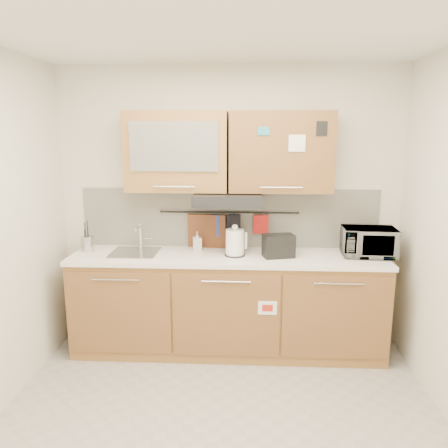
# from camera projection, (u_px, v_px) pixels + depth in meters

# --- Properties ---
(floor) EXTENTS (3.20, 3.20, 0.00)m
(floor) POSITION_uv_depth(u_px,v_px,m) (220.00, 434.00, 2.95)
(floor) COLOR #9E9993
(floor) RESTS_ON ground
(ceiling) EXTENTS (3.20, 3.20, 0.00)m
(ceiling) POSITION_uv_depth(u_px,v_px,m) (219.00, 22.00, 2.41)
(ceiling) COLOR white
(ceiling) RESTS_ON wall_back
(wall_back) EXTENTS (3.20, 0.00, 3.20)m
(wall_back) POSITION_uv_depth(u_px,v_px,m) (229.00, 207.00, 4.15)
(wall_back) COLOR silver
(wall_back) RESTS_ON ground
(base_cabinet) EXTENTS (2.80, 0.64, 0.88)m
(base_cabinet) POSITION_uv_depth(u_px,v_px,m) (228.00, 308.00, 4.03)
(base_cabinet) COLOR #AB753D
(base_cabinet) RESTS_ON floor
(countertop) EXTENTS (2.82, 0.62, 0.04)m
(countertop) POSITION_uv_depth(u_px,v_px,m) (228.00, 257.00, 3.93)
(countertop) COLOR white
(countertop) RESTS_ON base_cabinet
(backsplash) EXTENTS (2.80, 0.02, 0.56)m
(backsplash) POSITION_uv_depth(u_px,v_px,m) (229.00, 218.00, 4.16)
(backsplash) COLOR silver
(backsplash) RESTS_ON countertop
(upper_cabinets) EXTENTS (1.82, 0.37, 0.70)m
(upper_cabinets) POSITION_uv_depth(u_px,v_px,m) (228.00, 152.00, 3.86)
(upper_cabinets) COLOR #AB753D
(upper_cabinets) RESTS_ON wall_back
(range_hood) EXTENTS (0.60, 0.46, 0.10)m
(range_hood) POSITION_uv_depth(u_px,v_px,m) (228.00, 199.00, 3.88)
(range_hood) COLOR black
(range_hood) RESTS_ON upper_cabinets
(sink) EXTENTS (0.42, 0.40, 0.26)m
(sink) POSITION_uv_depth(u_px,v_px,m) (135.00, 252.00, 3.98)
(sink) COLOR silver
(sink) RESTS_ON countertop
(utensil_rail) EXTENTS (1.30, 0.02, 0.02)m
(utensil_rail) POSITION_uv_depth(u_px,v_px,m) (229.00, 212.00, 4.11)
(utensil_rail) COLOR black
(utensil_rail) RESTS_ON backsplash
(utensil_crock) EXTENTS (0.12, 0.12, 0.29)m
(utensil_crock) POSITION_uv_depth(u_px,v_px,m) (88.00, 243.00, 4.03)
(utensil_crock) COLOR #AFAFB3
(utensil_crock) RESTS_ON countertop
(kettle) EXTENTS (0.22, 0.21, 0.29)m
(kettle) POSITION_uv_depth(u_px,v_px,m) (235.00, 243.00, 3.88)
(kettle) COLOR white
(kettle) RESTS_ON countertop
(toaster) EXTENTS (0.30, 0.22, 0.20)m
(toaster) POSITION_uv_depth(u_px,v_px,m) (279.00, 246.00, 3.84)
(toaster) COLOR black
(toaster) RESTS_ON countertop
(microwave) EXTENTS (0.47, 0.33, 0.25)m
(microwave) POSITION_uv_depth(u_px,v_px,m) (369.00, 242.00, 3.86)
(microwave) COLOR #999999
(microwave) RESTS_ON countertop
(soap_bottle) EXTENTS (0.09, 0.09, 0.17)m
(soap_bottle) POSITION_uv_depth(u_px,v_px,m) (197.00, 241.00, 4.08)
(soap_bottle) COLOR #999999
(soap_bottle) RESTS_ON countertop
(cutting_board) EXTENTS (0.36, 0.07, 0.45)m
(cutting_board) POSITION_uv_depth(u_px,v_px,m) (207.00, 238.00, 4.15)
(cutting_board) COLOR brown
(cutting_board) RESTS_ON utensil_rail
(oven_mitt) EXTENTS (0.13, 0.06, 0.20)m
(oven_mitt) POSITION_uv_depth(u_px,v_px,m) (214.00, 225.00, 4.12)
(oven_mitt) COLOR #213B9B
(oven_mitt) RESTS_ON utensil_rail
(dark_pouch) EXTENTS (0.14, 0.07, 0.21)m
(dark_pouch) POSITION_uv_depth(u_px,v_px,m) (233.00, 226.00, 4.12)
(dark_pouch) COLOR black
(dark_pouch) RESTS_ON utensil_rail
(pot_holder) EXTENTS (0.14, 0.04, 0.17)m
(pot_holder) POSITION_uv_depth(u_px,v_px,m) (261.00, 224.00, 4.10)
(pot_holder) COLOR red
(pot_holder) RESTS_ON utensil_rail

